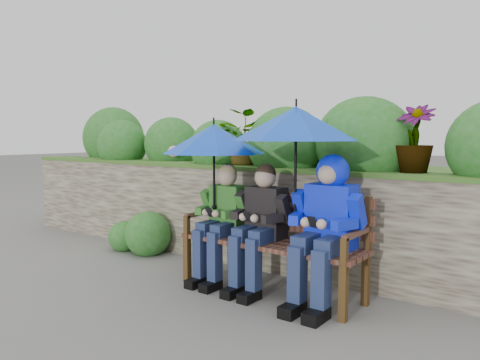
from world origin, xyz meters
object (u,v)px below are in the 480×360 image
Objects in this scene: park_bench at (275,234)px; boy_right at (326,219)px; boy_left at (222,216)px; umbrella_left at (214,139)px; boy_middle at (260,221)px; umbrella_right at (296,124)px.

boy_right is at bearing -7.87° from park_bench.
boy_left is 1.05m from boy_right.
boy_right is 1.28× the size of umbrella_left.
boy_middle reaches higher than boy_left.
boy_left is (-0.53, -0.07, 0.11)m from park_bench.
boy_left is 0.98× the size of boy_middle.
boy_left is 1.16× the size of umbrella_left.
park_bench is at bearing 160.44° from umbrella_right.
umbrella_right is at bearing -19.56° from park_bench.
boy_middle is at bearing -144.52° from park_bench.
boy_left is 1.14m from umbrella_right.
boy_middle is 0.92× the size of boy_right.
park_bench is 0.98m from umbrella_right.
boy_right is at bearing 1.24° from umbrella_left.
park_bench is at bearing 7.95° from boy_left.
boy_right is 1.27m from umbrella_left.
boy_middle is at bearing 2.33° from umbrella_left.
umbrella_left is (-0.50, -0.02, 0.70)m from boy_middle.
park_bench is 0.18m from boy_middle.
umbrella_left is 0.90× the size of umbrella_right.
boy_middle reaches higher than park_bench.
park_bench is 1.02m from umbrella_left.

